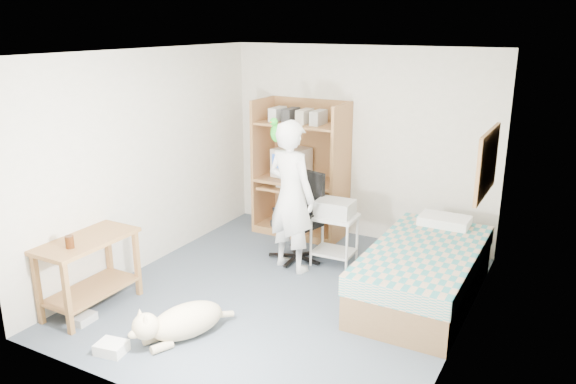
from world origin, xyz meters
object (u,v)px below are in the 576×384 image
at_px(bed, 423,272).
at_px(person, 291,196).
at_px(computer_hutch, 302,174).
at_px(side_desk, 89,263).
at_px(printer_cart, 334,232).
at_px(dog, 181,321).
at_px(office_chair, 300,229).

xyz_separation_m(bed, person, (-1.56, 0.01, 0.59)).
bearing_deg(computer_hutch, bed, -29.29).
bearing_deg(side_desk, bed, 32.50).
bearing_deg(side_desk, person, 54.83).
bearing_deg(printer_cart, computer_hutch, 134.92).
bearing_deg(dog, person, 110.52).
height_order(person, dog, person).
height_order(office_chair, dog, office_chair).
height_order(computer_hutch, dog, computer_hutch).
xyz_separation_m(bed, side_desk, (-2.85, -1.82, 0.21)).
bearing_deg(person, bed, -166.07).
relative_size(side_desk, dog, 1.02).
bearing_deg(office_chair, person, -69.09).
distance_m(bed, person, 1.67).
distance_m(dog, printer_cart, 2.26).
relative_size(person, printer_cart, 2.87).
distance_m(person, dog, 1.98).
height_order(computer_hutch, bed, computer_hutch).
bearing_deg(computer_hutch, person, -68.63).
bearing_deg(dog, bed, 71.96).
distance_m(office_chair, person, 0.59).
height_order(bed, person, person).
bearing_deg(dog, side_desk, -156.00).
bearing_deg(person, office_chair, -69.09).
relative_size(bed, office_chair, 1.91).
bearing_deg(office_chair, bed, 3.12).
distance_m(computer_hutch, dog, 3.04).
bearing_deg(office_chair, side_desk, -106.17).
bearing_deg(printer_cart, dog, -106.02).
bearing_deg(bed, computer_hutch, 150.71).
distance_m(computer_hutch, bed, 2.35).
height_order(computer_hutch, person, computer_hutch).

